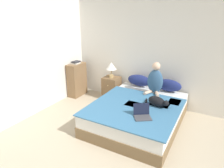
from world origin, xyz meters
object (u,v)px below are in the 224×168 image
object	(u,v)px
pillow_far	(169,85)
book_stack_top	(76,62)
person_sitting	(155,80)
laptop_open	(142,115)
bed	(138,113)
table_lamp	(111,67)
bookshelf	(77,80)
nightstand	(112,88)
cat_tabby	(157,101)
pillow_near	(139,80)

from	to	relation	value
pillow_far	book_stack_top	xyz separation A→B (m)	(-2.46, -0.31, 0.32)
person_sitting	pillow_far	bearing A→B (deg)	45.65
laptop_open	book_stack_top	distance (m)	2.67
bed	table_lamp	xyz separation A→B (m)	(-1.13, 0.87, 0.66)
bookshelf	pillow_far	bearing A→B (deg)	7.23
nightstand	book_stack_top	distance (m)	1.19
pillow_far	table_lamp	distance (m)	1.52
laptop_open	table_lamp	bearing A→B (deg)	100.73
pillow_far	bookshelf	world-z (taller)	bookshelf
cat_tabby	bookshelf	distance (m)	2.54
pillow_far	person_sitting	size ratio (longest dim) A/B	0.82
cat_tabby	laptop_open	distance (m)	0.57
bed	nightstand	size ratio (longest dim) A/B	3.53
pillow_near	cat_tabby	bearing A→B (deg)	-50.54
pillow_near	bookshelf	bearing A→B (deg)	-169.71
nightstand	bookshelf	world-z (taller)	bookshelf
pillow_far	laptop_open	bearing A→B (deg)	-93.52
bed	laptop_open	distance (m)	0.66
nightstand	bookshelf	xyz separation A→B (m)	(-0.97, -0.25, 0.15)
nightstand	bookshelf	bearing A→B (deg)	-165.76
cat_tabby	book_stack_top	bearing A→B (deg)	-178.14
bed	table_lamp	size ratio (longest dim) A/B	5.24
laptop_open	pillow_far	bearing A→B (deg)	51.87
cat_tabby	laptop_open	world-z (taller)	laptop_open
laptop_open	table_lamp	world-z (taller)	table_lamp
cat_tabby	pillow_near	bearing A→B (deg)	144.84
table_lamp	bookshelf	xyz separation A→B (m)	(-0.96, -0.24, -0.44)
laptop_open	table_lamp	size ratio (longest dim) A/B	0.94
bed	laptop_open	bearing A→B (deg)	-61.86
pillow_far	laptop_open	size ratio (longest dim) A/B	1.54
pillow_near	pillow_far	world-z (taller)	same
laptop_open	bed	bearing A→B (deg)	83.54
book_stack_top	table_lamp	bearing A→B (deg)	13.85
pillow_far	nightstand	bearing A→B (deg)	-177.45
bookshelf	book_stack_top	bearing A→B (deg)	-171.81
cat_tabby	book_stack_top	distance (m)	2.57
book_stack_top	pillow_near	bearing A→B (deg)	10.28
pillow_near	cat_tabby	xyz separation A→B (m)	(0.75, -0.91, -0.04)
person_sitting	book_stack_top	bearing A→B (deg)	-178.62
laptop_open	book_stack_top	xyz separation A→B (m)	(-2.37, 1.15, 0.41)
bookshelf	book_stack_top	distance (m)	0.49
table_lamp	bookshelf	distance (m)	1.09
nightstand	table_lamp	bearing A→B (deg)	-122.43
pillow_near	nightstand	bearing A→B (deg)	-174.95
bed	table_lamp	world-z (taller)	table_lamp
cat_tabby	bookshelf	xyz separation A→B (m)	(-2.46, 0.59, -0.13)
person_sitting	book_stack_top	world-z (taller)	person_sitting
pillow_near	table_lamp	world-z (taller)	table_lamp
pillow_near	cat_tabby	distance (m)	1.17
cat_tabby	nightstand	size ratio (longest dim) A/B	0.88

